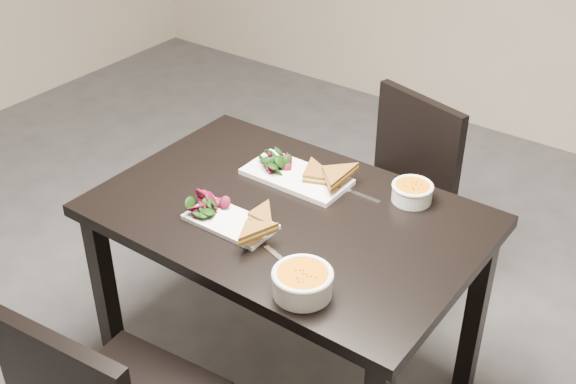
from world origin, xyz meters
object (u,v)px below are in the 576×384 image
object	(u,v)px
plate_near	(230,222)
plate_far	(296,177)
soup_bowl_far	(412,191)
chair_far	(394,189)
soup_bowl_near	(302,281)
table	(288,236)

from	to	relation	value
plate_near	plate_far	world-z (taller)	plate_far
soup_bowl_far	chair_far	bearing A→B (deg)	122.98
soup_bowl_near	chair_far	bearing A→B (deg)	103.92
plate_near	table	bearing A→B (deg)	58.39
soup_bowl_near	soup_bowl_far	size ratio (longest dim) A/B	1.24
table	soup_bowl_near	size ratio (longest dim) A/B	7.19
plate_far	soup_bowl_far	bearing A→B (deg)	16.62
soup_bowl_near	soup_bowl_far	distance (m)	0.58
table	soup_bowl_far	world-z (taller)	soup_bowl_far
plate_far	chair_far	bearing A→B (deg)	78.24
chair_far	soup_bowl_near	size ratio (longest dim) A/B	5.09
soup_bowl_near	plate_far	xyz separation A→B (m)	(-0.35, 0.47, -0.03)
chair_far	plate_far	xyz separation A→B (m)	(-0.11, -0.52, 0.27)
plate_near	soup_bowl_far	size ratio (longest dim) A/B	2.10
plate_near	plate_far	xyz separation A→B (m)	(0.01, 0.33, 0.00)
chair_far	plate_near	size ratio (longest dim) A/B	3.01
plate_near	chair_far	bearing A→B (deg)	82.03
chair_far	plate_far	bearing A→B (deg)	-86.11
plate_near	soup_bowl_far	distance (m)	0.59
chair_far	soup_bowl_near	world-z (taller)	chair_far
plate_far	soup_bowl_near	bearing A→B (deg)	-52.90
plate_far	soup_bowl_far	size ratio (longest dim) A/B	2.66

